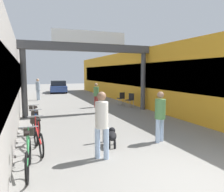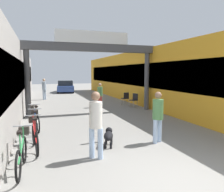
% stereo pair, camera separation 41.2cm
% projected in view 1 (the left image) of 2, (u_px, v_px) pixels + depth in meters
% --- Properties ---
extents(ground_plane, '(80.00, 80.00, 0.00)m').
position_uv_depth(ground_plane, '(198.00, 183.00, 4.48)').
color(ground_plane, gray).
extents(storefront_right, '(3.00, 26.00, 3.76)m').
position_uv_depth(storefront_right, '(146.00, 77.00, 16.30)').
color(storefront_right, gold).
rests_on(storefront_right, ground_plane).
extents(arcade_sign_gateway, '(7.40, 0.47, 4.44)m').
position_uv_depth(arcade_sign_gateway, '(89.00, 55.00, 11.79)').
color(arcade_sign_gateway, '#4C4C4F').
rests_on(arcade_sign_gateway, ground_plane).
extents(pedestrian_with_dog, '(0.47, 0.47, 1.77)m').
position_uv_depth(pedestrian_with_dog, '(102.00, 121.00, 5.64)').
color(pedestrian_with_dog, '#A5BFE0').
rests_on(pedestrian_with_dog, ground_plane).
extents(pedestrian_companion, '(0.45, 0.45, 1.65)m').
position_uv_depth(pedestrian_companion, '(160.00, 113.00, 7.03)').
color(pedestrian_companion, '#A5BFE0').
rests_on(pedestrian_companion, ground_plane).
extents(pedestrian_carrying_crate, '(0.41, 0.41, 1.56)m').
position_uv_depth(pedestrian_carrying_crate, '(96.00, 94.00, 14.05)').
color(pedestrian_carrying_crate, '#99332D').
rests_on(pedestrian_carrying_crate, ground_plane).
extents(pedestrian_elderly_walking, '(0.47, 0.47, 1.74)m').
position_uv_depth(pedestrian_elderly_walking, '(38.00, 88.00, 17.63)').
color(pedestrian_elderly_walking, '#8C9EB2').
rests_on(pedestrian_elderly_walking, ground_plane).
extents(dog_on_leash, '(0.49, 0.75, 0.53)m').
position_uv_depth(dog_on_leash, '(112.00, 135.00, 6.70)').
color(dog_on_leash, black).
rests_on(dog_on_leash, ground_plane).
extents(bicycle_green_nearest, '(0.46, 1.69, 0.98)m').
position_uv_depth(bicycle_green_nearest, '(28.00, 153.00, 4.98)').
color(bicycle_green_nearest, black).
rests_on(bicycle_green_nearest, ground_plane).
extents(bicycle_red_second, '(0.46, 1.69, 0.98)m').
position_uv_depth(bicycle_red_second, '(38.00, 136.00, 6.30)').
color(bicycle_red_second, black).
rests_on(bicycle_red_second, ground_plane).
extents(bicycle_blue_third, '(0.46, 1.69, 0.98)m').
position_uv_depth(bicycle_blue_third, '(36.00, 126.00, 7.42)').
color(bicycle_blue_third, black).
rests_on(bicycle_blue_third, ground_plane).
extents(bicycle_silver_farthest, '(0.46, 1.68, 0.98)m').
position_uv_depth(bicycle_silver_farthest, '(35.00, 119.00, 8.51)').
color(bicycle_silver_farthest, black).
rests_on(bicycle_silver_farthest, ground_plane).
extents(bollard_post_metal, '(0.10, 0.10, 0.99)m').
position_uv_depth(bollard_post_metal, '(104.00, 127.00, 7.05)').
color(bollard_post_metal, gray).
rests_on(bollard_post_metal, ground_plane).
extents(cafe_chair_black_nearer, '(0.54, 0.54, 0.89)m').
position_uv_depth(cafe_chair_black_nearer, '(130.00, 99.00, 14.16)').
color(cafe_chair_black_nearer, gray).
rests_on(cafe_chair_black_nearer, ground_plane).
extents(cafe_chair_black_farther, '(0.47, 0.47, 0.89)m').
position_uv_depth(cafe_chair_black_farther, '(121.00, 97.00, 14.95)').
color(cafe_chair_black_farther, gray).
rests_on(cafe_chair_black_farther, ground_plane).
extents(parked_car_blue, '(2.16, 4.16, 1.33)m').
position_uv_depth(parked_car_blue, '(58.00, 87.00, 24.45)').
color(parked_car_blue, '#2D478C').
rests_on(parked_car_blue, ground_plane).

